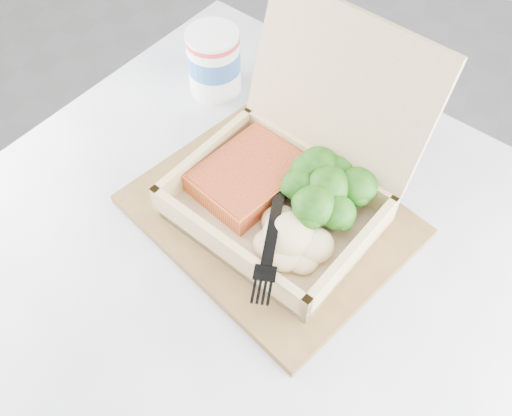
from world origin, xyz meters
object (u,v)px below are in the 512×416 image
at_px(takeout_container, 296,169).
at_px(cafe_table, 245,302).
at_px(paper_cup, 214,60).
at_px(serving_tray, 270,216).

bearing_deg(takeout_container, cafe_table, -99.93).
xyz_separation_m(cafe_table, paper_cup, (-0.14, 0.24, 0.23)).
xyz_separation_m(cafe_table, takeout_container, (0.04, 0.07, 0.25)).
distance_m(serving_tray, paper_cup, 0.26).
bearing_deg(takeout_container, serving_tray, -98.77).
height_order(serving_tray, paper_cup, paper_cup).
xyz_separation_m(serving_tray, takeout_container, (0.02, 0.04, 0.06)).
height_order(serving_tray, takeout_container, takeout_container).
height_order(cafe_table, takeout_container, takeout_container).
bearing_deg(takeout_container, paper_cup, 156.54).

